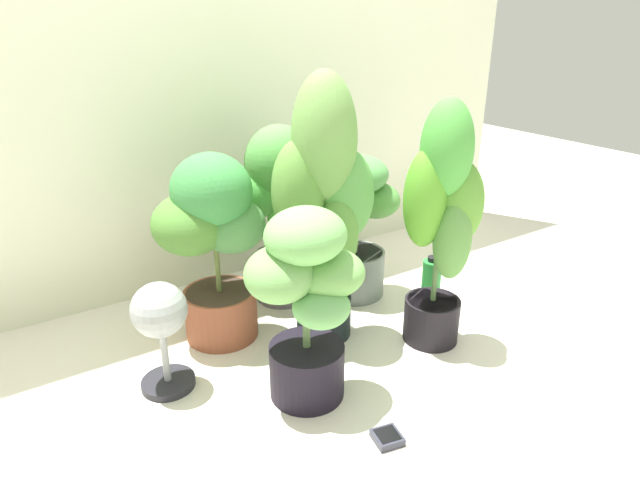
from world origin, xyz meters
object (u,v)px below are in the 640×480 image
at_px(floor_fan, 160,320).
at_px(nutrient_bottle, 431,282).
at_px(potted_plant_center, 325,193).
at_px(potted_plant_back_left, 212,235).
at_px(potted_plant_back_right, 356,221).
at_px(potted_plant_front_left, 306,296).
at_px(hygrometer_box, 387,437).
at_px(potted_plant_front_right, 442,215).
at_px(potted_plant_back_center, 282,201).

relative_size(floor_fan, nutrient_bottle, 1.74).
height_order(potted_plant_center, floor_fan, potted_plant_center).
bearing_deg(floor_fan, potted_plant_back_left, -64.96).
relative_size(potted_plant_back_right, floor_fan, 1.64).
xyz_separation_m(potted_plant_front_left, potted_plant_back_right, (0.56, 0.50, -0.03)).
relative_size(potted_plant_back_right, hygrometer_box, 6.73).
distance_m(potted_plant_back_left, nutrient_bottle, 0.96).
relative_size(potted_plant_front_right, potted_plant_back_center, 1.20).
bearing_deg(potted_plant_center, nutrient_bottle, -4.71).
height_order(potted_plant_back_right, potted_plant_front_right, potted_plant_front_right).
bearing_deg(potted_plant_back_left, potted_plant_back_center, 19.78).
distance_m(potted_plant_back_left, potted_plant_front_right, 0.83).
bearing_deg(hygrometer_box, potted_plant_center, -4.08).
xyz_separation_m(potted_plant_back_center, hygrometer_box, (-0.18, -0.94, -0.44)).
relative_size(potted_plant_front_right, floor_fan, 2.39).
relative_size(potted_plant_back_right, potted_plant_front_right, 0.69).
bearing_deg(potted_plant_front_left, potted_plant_back_right, 41.82).
xyz_separation_m(potted_plant_front_left, hygrometer_box, (0.09, -0.31, -0.36)).
bearing_deg(potted_plant_back_right, potted_plant_back_center, 155.59).
bearing_deg(potted_plant_back_right, hygrometer_box, -120.18).
bearing_deg(floor_fan, potted_plant_center, -102.62).
height_order(potted_plant_back_left, floor_fan, potted_plant_back_left).
bearing_deg(potted_plant_front_right, potted_plant_back_center, 117.11).
relative_size(potted_plant_back_left, floor_fan, 1.89).
bearing_deg(potted_plant_front_left, hygrometer_box, -74.39).
relative_size(potted_plant_back_left, nutrient_bottle, 3.29).
bearing_deg(potted_plant_front_right, hygrometer_box, -146.03).
height_order(potted_plant_front_right, hygrometer_box, potted_plant_front_right).
height_order(potted_plant_front_right, potted_plant_center, potted_plant_center).
relative_size(potted_plant_front_left, nutrient_bottle, 2.94).
xyz_separation_m(potted_plant_back_left, potted_plant_back_center, (0.37, 0.13, 0.03)).
relative_size(potted_plant_front_left, potted_plant_back_left, 0.89).
xyz_separation_m(potted_plant_front_right, floor_fan, (-0.95, 0.27, -0.25)).
bearing_deg(potted_plant_front_left, potted_plant_center, 48.07).
relative_size(potted_plant_front_left, potted_plant_back_center, 0.85).
distance_m(potted_plant_center, nutrient_bottle, 0.71).
distance_m(potted_plant_front_right, hygrometer_box, 0.78).
relative_size(potted_plant_back_center, hygrometer_box, 8.14).
xyz_separation_m(floor_fan, nutrient_bottle, (1.14, -0.06, -0.16)).
height_order(potted_plant_front_right, potted_plant_back_center, potted_plant_front_right).
bearing_deg(potted_plant_front_right, nutrient_bottle, 47.93).
bearing_deg(hygrometer_box, potted_plant_back_center, 0.44).
bearing_deg(potted_plant_center, potted_plant_front_right, -37.95).
height_order(potted_plant_front_right, floor_fan, potted_plant_front_right).
bearing_deg(potted_plant_back_center, potted_plant_back_left, -160.22).
distance_m(potted_plant_front_left, nutrient_bottle, 0.85).
height_order(potted_plant_back_center, hygrometer_box, potted_plant_back_center).
xyz_separation_m(potted_plant_front_left, nutrient_bottle, (0.77, 0.24, -0.27)).
distance_m(potted_plant_front_left, potted_plant_back_right, 0.75).
bearing_deg(potted_plant_front_right, potted_plant_back_right, 92.79).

